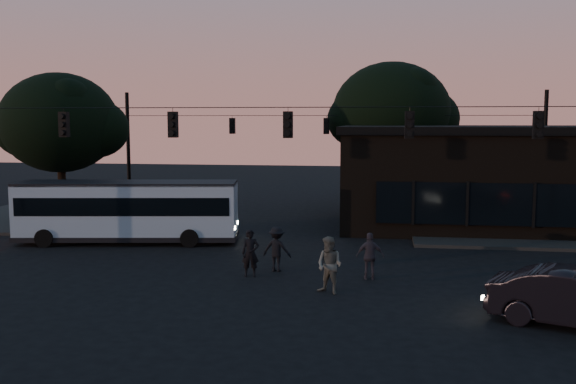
# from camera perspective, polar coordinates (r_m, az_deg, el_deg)

# --- Properties ---
(ground) EXTENTS (120.00, 120.00, 0.00)m
(ground) POSITION_cam_1_polar(r_m,az_deg,el_deg) (21.08, -1.65, -9.35)
(ground) COLOR black
(ground) RESTS_ON ground
(sidewalk_far_right) EXTENTS (14.00, 10.00, 0.15)m
(sidewalk_far_right) POSITION_cam_1_polar(r_m,az_deg,el_deg) (35.44, 22.18, -3.23)
(sidewalk_far_right) COLOR black
(sidewalk_far_right) RESTS_ON ground
(sidewalk_far_left) EXTENTS (14.00, 10.00, 0.15)m
(sidewalk_far_left) POSITION_cam_1_polar(r_m,az_deg,el_deg) (38.68, -18.64, -2.32)
(sidewalk_far_left) COLOR black
(sidewalk_far_left) RESTS_ON ground
(building) EXTENTS (15.40, 10.41, 5.40)m
(building) POSITION_cam_1_polar(r_m,az_deg,el_deg) (36.46, 17.05, 1.39)
(building) COLOR black
(building) RESTS_ON ground
(tree_behind) EXTENTS (7.60, 7.60, 9.43)m
(tree_behind) POSITION_cam_1_polar(r_m,az_deg,el_deg) (41.97, 9.18, 6.98)
(tree_behind) COLOR black
(tree_behind) RESTS_ON ground
(tree_left) EXTENTS (6.40, 6.40, 8.30)m
(tree_left) POSITION_cam_1_polar(r_m,az_deg,el_deg) (37.38, -19.64, 5.81)
(tree_left) COLOR black
(tree_left) RESTS_ON ground
(signal_rig_near) EXTENTS (26.24, 0.30, 7.50)m
(signal_rig_near) POSITION_cam_1_polar(r_m,az_deg,el_deg) (24.27, -0.00, 3.40)
(signal_rig_near) COLOR black
(signal_rig_near) RESTS_ON ground
(signal_rig_far) EXTENTS (26.24, 0.30, 7.50)m
(signal_rig_far) POSITION_cam_1_polar(r_m,az_deg,el_deg) (40.15, 3.42, 4.24)
(signal_rig_far) COLOR black
(signal_rig_far) RESTS_ON ground
(bus) EXTENTS (10.44, 3.88, 2.87)m
(bus) POSITION_cam_1_polar(r_m,az_deg,el_deg) (30.86, -14.05, -1.44)
(bus) COLOR #97ADC0
(bus) RESTS_ON ground
(pedestrian_a) EXTENTS (0.69, 0.50, 1.75)m
(pedestrian_a) POSITION_cam_1_polar(r_m,az_deg,el_deg) (23.62, -3.36, -5.45)
(pedestrian_a) COLOR black
(pedestrian_a) RESTS_ON ground
(pedestrian_b) EXTENTS (1.16, 1.08, 1.91)m
(pedestrian_b) POSITION_cam_1_polar(r_m,az_deg,el_deg) (21.34, 3.71, -6.52)
(pedestrian_b) COLOR #56564E
(pedestrian_b) RESTS_ON ground
(pedestrian_c) EXTENTS (1.04, 0.52, 1.71)m
(pedestrian_c) POSITION_cam_1_polar(r_m,az_deg,el_deg) (23.36, 7.31, -5.67)
(pedestrian_c) COLOR #2D2932
(pedestrian_c) RESTS_ON ground
(pedestrian_d) EXTENTS (1.19, 0.80, 1.71)m
(pedestrian_d) POSITION_cam_1_polar(r_m,az_deg,el_deg) (24.42, -1.00, -5.09)
(pedestrian_d) COLOR black
(pedestrian_d) RESTS_ON ground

